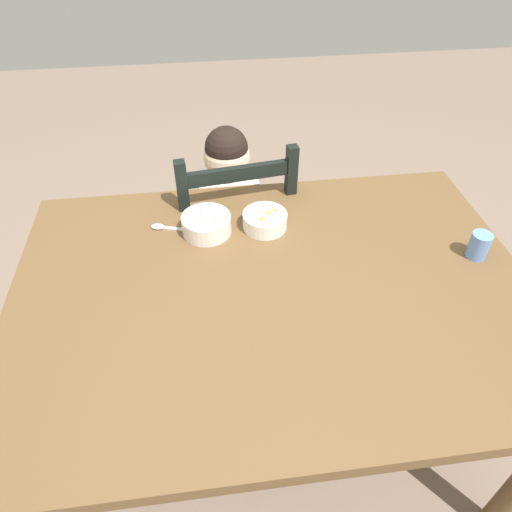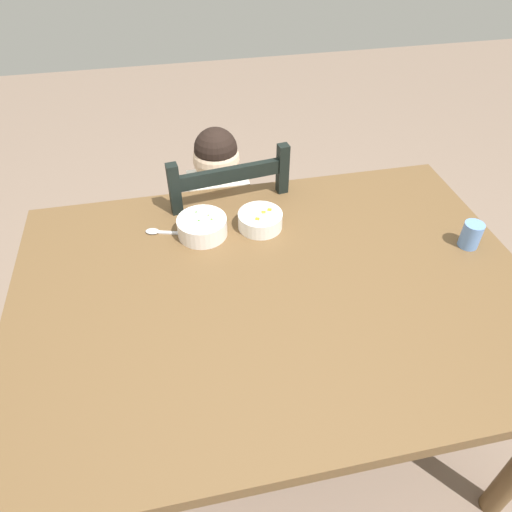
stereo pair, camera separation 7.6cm
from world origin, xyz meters
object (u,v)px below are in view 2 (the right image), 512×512
(dining_chair, at_px, (224,243))
(bowl_of_carrots, at_px, (260,220))
(bowl_of_peas, at_px, (202,226))
(child_figure, at_px, (220,210))
(spoon, at_px, (159,232))
(drinking_cup, at_px, (471,235))
(dining_table, at_px, (275,308))

(dining_chair, height_order, bowl_of_carrots, dining_chair)
(bowl_of_peas, xyz_separation_m, bowl_of_carrots, (0.19, -0.00, -0.00))
(dining_chair, relative_size, child_figure, 0.98)
(dining_chair, relative_size, spoon, 6.84)
(dining_chair, relative_size, drinking_cup, 11.25)
(bowl_of_peas, relative_size, bowl_of_carrots, 1.10)
(dining_chair, height_order, drinking_cup, dining_chair)
(dining_table, height_order, drinking_cup, drinking_cup)
(spoon, height_order, drinking_cup, drinking_cup)
(bowl_of_peas, xyz_separation_m, drinking_cup, (0.80, -0.22, 0.01))
(bowl_of_carrots, relative_size, drinking_cup, 1.72)
(dining_table, xyz_separation_m, dining_chair, (-0.07, 0.57, -0.22))
(child_figure, distance_m, bowl_of_peas, 0.35)
(spoon, bearing_deg, child_figure, 47.92)
(child_figure, relative_size, spoon, 6.95)
(bowl_of_peas, bearing_deg, dining_chair, 71.33)
(bowl_of_carrots, bearing_deg, dining_table, -93.10)
(bowl_of_carrots, xyz_separation_m, spoon, (-0.33, 0.04, -0.02))
(dining_chair, bearing_deg, drinking_cup, -36.81)
(dining_chair, distance_m, spoon, 0.47)
(dining_chair, bearing_deg, bowl_of_peas, -108.67)
(child_figure, distance_m, bowl_of_carrots, 0.34)
(child_figure, bearing_deg, bowl_of_peas, -107.79)
(dining_chair, relative_size, bowl_of_peas, 5.96)
(dining_table, bearing_deg, spoon, 134.95)
(child_figure, relative_size, drinking_cup, 11.42)
(dining_table, height_order, spoon, spoon)
(dining_table, bearing_deg, child_figure, 97.91)
(bowl_of_carrots, bearing_deg, bowl_of_peas, 179.99)
(spoon, bearing_deg, dining_table, -45.05)
(dining_chair, distance_m, drinking_cup, 0.94)
(dining_table, distance_m, dining_chair, 0.62)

